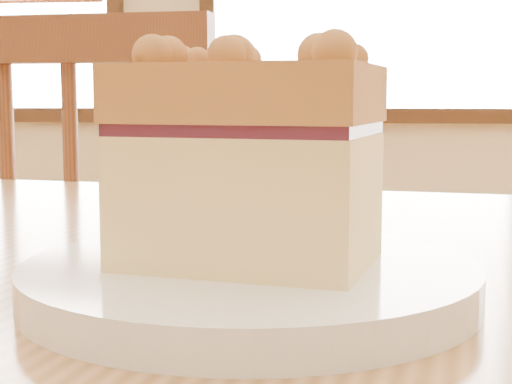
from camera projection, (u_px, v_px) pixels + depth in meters
cafe_table_main at (20, 372)px, 0.60m from camera, size 1.25×0.93×0.75m
cafe_chair_main at (117, 326)px, 1.25m from camera, size 0.48×0.48×0.98m
plate at (250, 282)px, 0.42m from camera, size 0.24×0.24×0.02m
cake_slice at (246, 151)px, 0.41m from camera, size 0.15×0.12×0.12m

